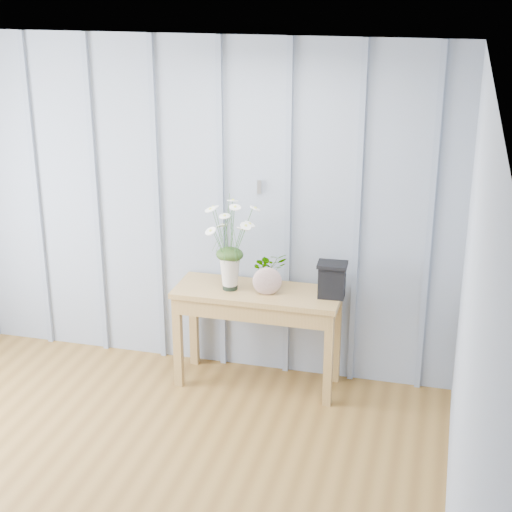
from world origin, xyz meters
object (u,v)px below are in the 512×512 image
(daisy_vase, at_px, (229,233))
(carved_box, at_px, (332,280))
(sideboard, at_px, (258,305))
(felt_disc_vessel, at_px, (267,281))

(daisy_vase, height_order, carved_box, daisy_vase)
(sideboard, bearing_deg, felt_disc_vessel, -36.27)
(carved_box, bearing_deg, sideboard, -177.86)
(sideboard, distance_m, daisy_vase, 0.58)
(daisy_vase, xyz_separation_m, felt_disc_vessel, (0.28, -0.04, -0.32))
(felt_disc_vessel, bearing_deg, sideboard, 130.03)
(daisy_vase, bearing_deg, felt_disc_vessel, -7.40)
(daisy_vase, bearing_deg, sideboard, 7.25)
(felt_disc_vessel, xyz_separation_m, carved_box, (0.45, 0.08, 0.03))
(daisy_vase, height_order, felt_disc_vessel, daisy_vase)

